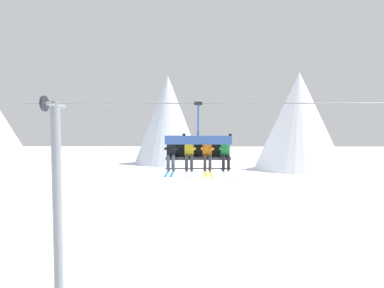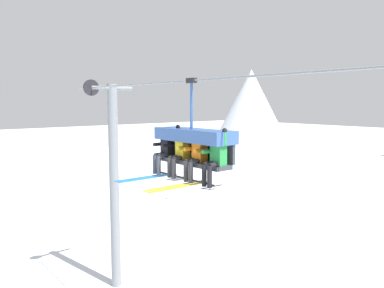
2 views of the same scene
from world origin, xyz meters
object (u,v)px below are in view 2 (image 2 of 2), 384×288
at_px(skier_orange, 195,155).
at_px(lift_tower_near, 114,182).
at_px(chairlift_chair, 194,141).
at_px(skier_green, 215,158).
at_px(skier_yellow, 179,152).
at_px(skier_black, 163,150).

bearing_deg(skier_orange, lift_tower_near, 170.90).
distance_m(chairlift_chair, skier_green, 1.02).
bearing_deg(lift_tower_near, skier_yellow, -10.13).
bearing_deg(skier_yellow, skier_orange, -0.61).
bearing_deg(skier_orange, skier_green, 0.61).
bearing_deg(skier_green, skier_orange, -179.39).
height_order(chairlift_chair, skier_orange, chairlift_chair).
xyz_separation_m(lift_tower_near, skier_orange, (5.80, -0.93, 1.70)).
height_order(skier_black, skier_green, skier_green).
bearing_deg(skier_green, skier_black, -179.80).
height_order(chairlift_chair, skier_green, chairlift_chair).
xyz_separation_m(chairlift_chair, skier_yellow, (-0.32, -0.21, -0.27)).
bearing_deg(lift_tower_near, skier_green, -8.15).
distance_m(lift_tower_near, skier_green, 6.73).
height_order(skier_orange, skier_green, skier_green).
xyz_separation_m(skier_yellow, skier_green, (1.28, 0.00, 0.00)).
xyz_separation_m(lift_tower_near, skier_black, (4.52, -0.93, 1.70)).
relative_size(lift_tower_near, chairlift_chair, 3.29).
height_order(skier_yellow, skier_orange, skier_yellow).
bearing_deg(skier_yellow, chairlift_chair, 33.65).
height_order(chairlift_chair, skier_yellow, chairlift_chair).
distance_m(lift_tower_near, skier_yellow, 5.52).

